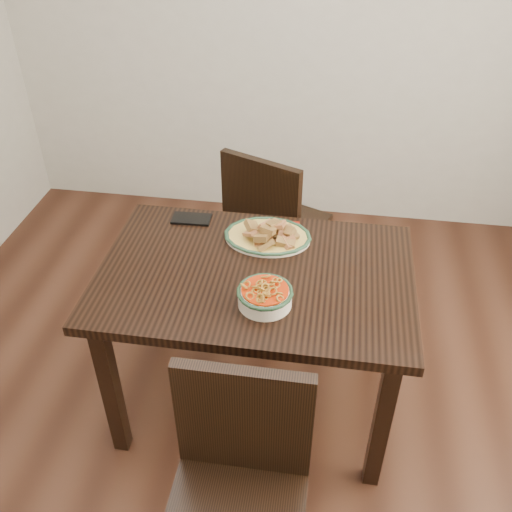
# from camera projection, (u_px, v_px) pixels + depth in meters

# --- Properties ---
(floor) EXTENTS (3.50, 3.50, 0.00)m
(floor) POSITION_uv_depth(u_px,v_px,m) (249.00, 415.00, 2.54)
(floor) COLOR #331A10
(floor) RESTS_ON ground
(wall_back) EXTENTS (3.50, 0.10, 2.60)m
(wall_back) POSITION_uv_depth(u_px,v_px,m) (299.00, 8.00, 3.14)
(wall_back) COLOR beige
(wall_back) RESTS_ON ground
(dining_table) EXTENTS (1.19, 0.80, 0.75)m
(dining_table) POSITION_uv_depth(u_px,v_px,m) (255.00, 292.00, 2.22)
(dining_table) COLOR black
(dining_table) RESTS_ON ground
(chair_far) EXTENTS (0.55, 0.55, 0.89)m
(chair_far) POSITION_uv_depth(u_px,v_px,m) (271.00, 221.00, 2.89)
(chair_far) COLOR black
(chair_far) RESTS_ON ground
(chair_near) EXTENTS (0.42, 0.42, 0.89)m
(chair_near) POSITION_uv_depth(u_px,v_px,m) (239.00, 484.00, 1.74)
(chair_near) COLOR black
(chair_near) RESTS_ON ground
(fish_plate) EXTENTS (0.35, 0.27, 0.11)m
(fish_plate) POSITION_uv_depth(u_px,v_px,m) (268.00, 230.00, 2.31)
(fish_plate) COLOR beige
(fish_plate) RESTS_ON dining_table
(noodle_bowl) EXTENTS (0.20, 0.20, 0.08)m
(noodle_bowl) POSITION_uv_depth(u_px,v_px,m) (265.00, 294.00, 1.99)
(noodle_bowl) COLOR #F5E8CF
(noodle_bowl) RESTS_ON dining_table
(smartphone) EXTENTS (0.17, 0.09, 0.01)m
(smartphone) POSITION_uv_depth(u_px,v_px,m) (191.00, 219.00, 2.44)
(smartphone) COLOR black
(smartphone) RESTS_ON dining_table
(napkin) EXTENTS (0.12, 0.10, 0.01)m
(napkin) POSITION_uv_depth(u_px,v_px,m) (287.00, 228.00, 2.38)
(napkin) COLOR maroon
(napkin) RESTS_ON dining_table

